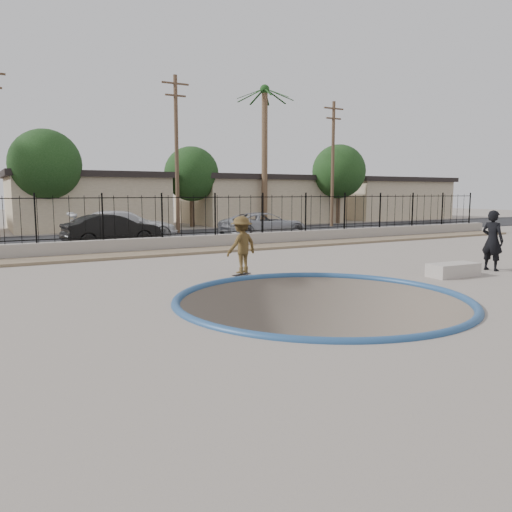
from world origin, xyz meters
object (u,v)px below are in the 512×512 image
at_px(videographer, 492,240).
at_px(skateboard, 242,274).
at_px(skater, 242,248).
at_px(concrete_ledge, 453,270).
at_px(car_c, 125,226).
at_px(car_d, 264,225).
at_px(car_b, 112,230).

bearing_deg(videographer, skateboard, 63.85).
height_order(skater, concrete_ledge, skater).
distance_m(skater, car_c, 12.11).
height_order(concrete_ledge, car_d, car_d).
distance_m(skater, skateboard, 0.81).
xyz_separation_m(skater, videographer, (7.57, -3.02, 0.12)).
xyz_separation_m(car_c, car_d, (7.38, -1.45, -0.09)).
relative_size(videographer, car_b, 0.44).
height_order(car_b, car_c, car_c).
bearing_deg(car_c, videographer, -146.97).
distance_m(skateboard, concrete_ledge, 6.39).
bearing_deg(concrete_ledge, car_c, 110.87).
distance_m(skateboard, car_d, 12.80).
height_order(skateboard, car_b, car_b).
relative_size(skater, videographer, 0.88).
relative_size(concrete_ledge, car_c, 0.30).
xyz_separation_m(videographer, car_d, (-0.50, 13.67, -0.25)).
xyz_separation_m(skater, car_c, (-0.31, 12.10, -0.04)).
xyz_separation_m(skateboard, videographer, (7.57, -3.02, 0.93)).
relative_size(car_b, car_c, 0.83).
height_order(skateboard, car_c, car_c).
bearing_deg(concrete_ledge, skateboard, 149.91).
height_order(videographer, car_d, videographer).
relative_size(skater, car_c, 0.32).
bearing_deg(car_b, skater, -178.14).
xyz_separation_m(videographer, concrete_ledge, (-2.05, -0.18, -0.78)).
bearing_deg(skateboard, videographer, -44.95).
xyz_separation_m(videographer, car_c, (-7.88, 15.12, -0.16)).
height_order(car_b, car_d, car_b).
bearing_deg(concrete_ledge, videographer, 5.16).
bearing_deg(skateboard, car_d, 33.18).
xyz_separation_m(car_b, car_d, (8.39, 0.14, -0.04)).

